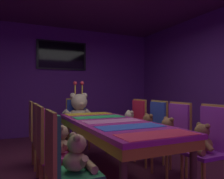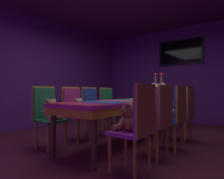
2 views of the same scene
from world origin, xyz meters
TOP-DOWN VIEW (x-y plane):
  - ground_plane at (0.00, 0.00)m, footprint 7.90×7.90m
  - wall_back at (0.00, 3.20)m, footprint 5.20×0.12m
  - wall_left at (-2.60, 0.00)m, footprint 0.12×6.40m
  - banquet_table at (0.00, -0.00)m, footprint 0.90×2.32m
  - chair_left_0 at (-0.86, -0.83)m, footprint 0.42×0.41m
  - teddy_left_0 at (-0.71, -0.83)m, footprint 0.27×0.35m
  - chair_left_1 at (-0.87, -0.24)m, footprint 0.42×0.41m
  - teddy_left_1 at (-0.72, -0.24)m, footprint 0.26×0.34m
  - chair_left_2 at (-0.87, 0.25)m, footprint 0.42×0.41m
  - teddy_left_2 at (-0.72, 0.25)m, footprint 0.22×0.28m
  - chair_left_3 at (-0.87, 0.81)m, footprint 0.42×0.41m
  - chair_right_0 at (0.86, -0.84)m, footprint 0.42×0.41m
  - teddy_right_0 at (0.71, -0.84)m, footprint 0.27×0.34m
  - chair_right_1 at (0.84, -0.26)m, footprint 0.42×0.41m
  - teddy_right_1 at (0.69, -0.26)m, footprint 0.27×0.35m
  - chair_right_2 at (0.88, 0.26)m, footprint 0.42×0.41m
  - teddy_right_2 at (0.73, 0.26)m, footprint 0.26×0.34m
  - chair_right_3 at (0.85, 0.82)m, footprint 0.42×0.41m
  - teddy_right_3 at (0.71, 0.82)m, footprint 0.27×0.35m
  - throne_chair at (0.00, 1.70)m, footprint 0.41×0.42m
  - king_teddy_bear at (0.00, 1.53)m, footprint 0.68×0.52m
  - wall_tv at (0.00, 3.11)m, footprint 1.27×0.06m

SIDE VIEW (x-z plane):
  - ground_plane at x=0.00m, z-range 0.00..0.00m
  - teddy_left_2 at x=-0.72m, z-range 0.44..0.70m
  - teddy_left_1 at x=-0.72m, z-range 0.44..0.76m
  - chair_left_0 at x=-0.86m, z-range 0.10..1.09m
  - chair_left_1 at x=-0.87m, z-range 0.10..1.09m
  - chair_left_2 at x=-0.87m, z-range 0.10..1.09m
  - chair_left_3 at x=-0.87m, z-range 0.10..1.09m
  - chair_right_0 at x=0.86m, z-range 0.10..1.09m
  - chair_right_1 at x=0.84m, z-range 0.10..1.09m
  - chair_right_2 at x=0.88m, z-range 0.10..1.09m
  - chair_right_3 at x=0.85m, z-range 0.10..1.09m
  - throne_chair at x=0.00m, z-range 0.10..1.09m
  - teddy_right_2 at x=0.73m, z-range 0.44..0.76m
  - teddy_right_0 at x=0.71m, z-range 0.44..0.76m
  - teddy_left_0 at x=-0.71m, z-range 0.43..0.76m
  - teddy_right_1 at x=0.69m, z-range 0.43..0.76m
  - teddy_right_3 at x=0.71m, z-range 0.43..0.77m
  - banquet_table at x=0.00m, z-range 0.28..1.03m
  - king_teddy_bear at x=0.00m, z-range 0.30..1.17m
  - wall_back at x=0.00m, z-range 0.00..2.80m
  - wall_left at x=-2.60m, z-range 0.00..2.80m
  - wall_tv at x=0.00m, z-range 1.68..2.42m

